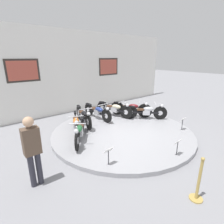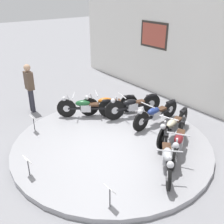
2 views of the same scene
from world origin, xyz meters
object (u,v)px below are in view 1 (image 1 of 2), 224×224
object	(u,v)px
motorcycle_black	(84,116)
info_placard_front_centre	(178,144)
visitor_standing	(32,148)
motorcycle_green	(80,130)
motorcycle_silver	(146,111)
motorcycle_blue	(98,111)
motorcycle_cream	(115,109)
motorcycle_orange	(76,123)
motorcycle_maroon	(132,108)
info_placard_front_left	(108,153)
info_placard_front_right	(183,121)
stanchion_post_left_of_entry	(198,186)

from	to	relation	value
motorcycle_black	info_placard_front_centre	world-z (taller)	motorcycle_black
visitor_standing	info_placard_front_centre	bearing A→B (deg)	-23.08
motorcycle_green	motorcycle_silver	world-z (taller)	motorcycle_green
motorcycle_blue	motorcycle_cream	distance (m)	0.88
visitor_standing	motorcycle_cream	bearing A→B (deg)	28.19
visitor_standing	motorcycle_orange	bearing A→B (deg)	41.90
motorcycle_green	motorcycle_maroon	distance (m)	3.31
motorcycle_green	motorcycle_blue	world-z (taller)	motorcycle_green
info_placard_front_left	info_placard_front_right	distance (m)	3.71
motorcycle_silver	visitor_standing	world-z (taller)	visitor_standing
motorcycle_orange	info_placard_front_left	world-z (taller)	motorcycle_orange
info_placard_front_right	motorcycle_green	bearing A→B (deg)	154.26
motorcycle_maroon	info_placard_front_right	size ratio (longest dim) A/B	3.43
info_placard_front_centre	motorcycle_cream	bearing A→B (deg)	77.45
motorcycle_cream	visitor_standing	world-z (taller)	visitor_standing
motorcycle_blue	stanchion_post_left_of_entry	bearing A→B (deg)	-101.60
motorcycle_orange	info_placard_front_centre	size ratio (longest dim) A/B	3.52
motorcycle_cream	stanchion_post_left_of_entry	distance (m)	5.34
motorcycle_maroon	info_placard_front_left	world-z (taller)	motorcycle_maroon
motorcycle_cream	info_placard_front_left	size ratio (longest dim) A/B	3.75
motorcycle_black	motorcycle_silver	distance (m)	2.87
info_placard_front_left	info_placard_front_centre	world-z (taller)	same
motorcycle_silver	info_placard_front_centre	world-z (taller)	motorcycle_silver
info_placard_front_left	info_placard_front_right	world-z (taller)	same
motorcycle_orange	motorcycle_black	xyz separation A→B (m)	(0.63, 0.52, 0.02)
motorcycle_black	visitor_standing	size ratio (longest dim) A/B	1.16
motorcycle_black	motorcycle_cream	xyz separation A→B (m)	(1.72, -0.00, -0.01)
info_placard_front_centre	motorcycle_black	bearing A→B (deg)	102.50
motorcycle_green	info_placard_front_centre	size ratio (longest dim) A/B	3.14
motorcycle_maroon	info_placard_front_right	bearing A→B (deg)	-81.61
motorcycle_orange	stanchion_post_left_of_entry	size ratio (longest dim) A/B	1.76
motorcycle_silver	stanchion_post_left_of_entry	world-z (taller)	stanchion_post_left_of_entry
motorcycle_orange	motorcycle_cream	world-z (taller)	motorcycle_cream
motorcycle_silver	motorcycle_black	bearing A→B (deg)	154.66
motorcycle_green	motorcycle_maroon	bearing A→B (deg)	12.52
info_placard_front_right	info_placard_front_left	bearing A→B (deg)	180.00
motorcycle_maroon	motorcycle_silver	xyz separation A→B (m)	(0.25, -0.71, -0.02)
motorcycle_blue	info_placard_front_centre	world-z (taller)	motorcycle_blue
motorcycle_black	visitor_standing	xyz separation A→B (m)	(-2.68, -2.36, 0.44)
info_placard_front_centre	info_placard_front_right	size ratio (longest dim) A/B	1.00
motorcycle_green	motorcycle_maroon	size ratio (longest dim) A/B	0.92
motorcycle_maroon	motorcycle_silver	distance (m)	0.76
motorcycle_green	visitor_standing	distance (m)	2.17
motorcycle_cream	motorcycle_maroon	distance (m)	0.82
info_placard_front_left	visitor_standing	xyz separation A→B (m)	(-1.68, 0.61, 0.47)
motorcycle_orange	motorcycle_black	size ratio (longest dim) A/B	0.91
info_placard_front_centre	info_placard_front_right	distance (m)	2.06
motorcycle_orange	motorcycle_cream	distance (m)	2.41
info_placard_front_right	stanchion_post_left_of_entry	size ratio (longest dim) A/B	0.50
motorcycle_green	motorcycle_orange	distance (m)	0.75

